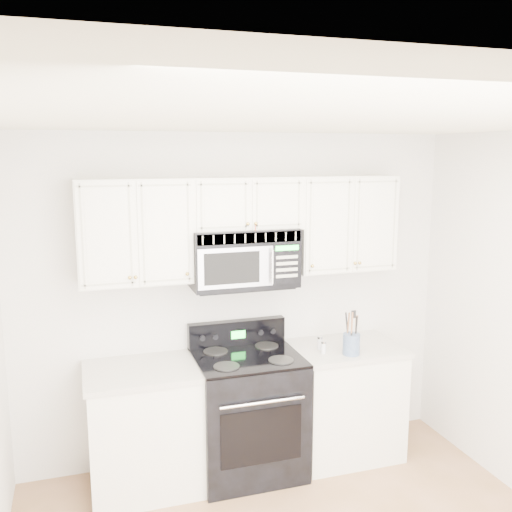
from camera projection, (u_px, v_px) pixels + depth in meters
name	position (u px, v px, depth m)	size (l,w,h in m)	color
room	(333.00, 380.00, 2.92)	(3.51, 3.51, 2.61)	#A1755A
base_cabinet_left	(147.00, 432.00, 4.18)	(0.86, 0.65, 0.92)	silver
base_cabinet_right	(344.00, 403.00, 4.66)	(0.86, 0.65, 0.92)	silver
range	(247.00, 412.00, 4.38)	(0.79, 0.72, 1.13)	black
upper_cabinets	(245.00, 222.00, 4.29)	(2.44, 0.37, 0.75)	silver
microwave	(243.00, 257.00, 4.29)	(0.80, 0.45, 0.44)	black
utensil_crock	(351.00, 343.00, 4.36)	(0.13, 0.13, 0.35)	slate
shaker_salt	(323.00, 347.00, 4.39)	(0.04, 0.04, 0.10)	silver
shaker_pepper	(320.00, 343.00, 4.48)	(0.04, 0.04, 0.11)	silver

